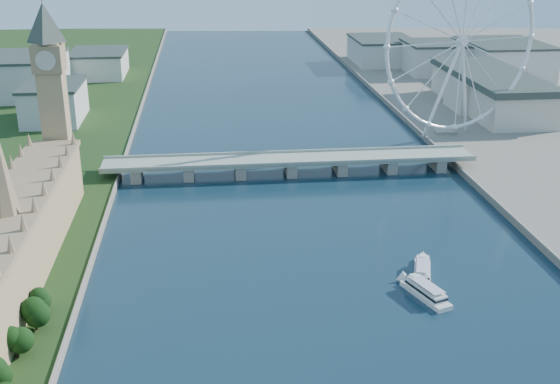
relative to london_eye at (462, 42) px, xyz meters
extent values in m
cube|color=tan|center=(-247.98, -185.08, -50.52)|extent=(24.00, 200.00, 28.00)
cube|color=tan|center=(-247.98, -77.08, -24.52)|extent=(13.00, 13.00, 80.00)
cube|color=#937A59|center=(-247.98, -77.08, 7.48)|extent=(15.00, 15.00, 14.00)
pyramid|color=#2D3833|center=(-247.98, -77.08, 35.48)|extent=(20.02, 20.02, 20.00)
cube|color=gray|center=(-119.98, -55.08, -59.02)|extent=(220.00, 22.00, 2.00)
cube|color=gray|center=(-209.98, -55.08, -63.77)|extent=(6.00, 20.00, 7.50)
cube|color=gray|center=(-179.98, -55.08, -63.77)|extent=(6.00, 20.00, 7.50)
cube|color=gray|center=(-149.98, -55.08, -63.77)|extent=(6.00, 20.00, 7.50)
cube|color=gray|center=(-119.98, -55.08, -63.77)|extent=(6.00, 20.00, 7.50)
cube|color=gray|center=(-89.98, -55.08, -63.77)|extent=(6.00, 20.00, 7.50)
cube|color=gray|center=(-59.98, -55.08, -63.77)|extent=(6.00, 20.00, 7.50)
cube|color=gray|center=(-29.98, -55.08, -63.77)|extent=(6.00, 20.00, 7.50)
torus|color=silver|center=(0.02, -0.08, 0.48)|extent=(113.60, 39.12, 118.60)
cylinder|color=silver|center=(0.02, -0.08, 0.48)|extent=(7.25, 6.61, 6.00)
cube|color=gray|center=(-2.98, 9.92, -63.52)|extent=(14.00, 10.00, 2.00)
cube|color=beige|center=(-279.98, 74.92, -51.52)|extent=(40.00, 60.00, 26.00)
cube|color=beige|center=(-319.98, 164.92, -48.52)|extent=(60.00, 80.00, 32.00)
cube|color=beige|center=(-269.98, 244.92, -53.52)|extent=(50.00, 70.00, 22.00)
cube|color=beige|center=(60.02, 224.92, -50.52)|extent=(60.00, 60.00, 28.00)
cube|color=beige|center=(120.02, 204.92, -49.52)|extent=(70.00, 90.00, 30.00)
cube|color=beige|center=(20.02, 284.92, -52.52)|extent=(60.00, 80.00, 24.00)
camera|label=1|loc=(-168.79, -448.15, 69.92)|focal=45.00mm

